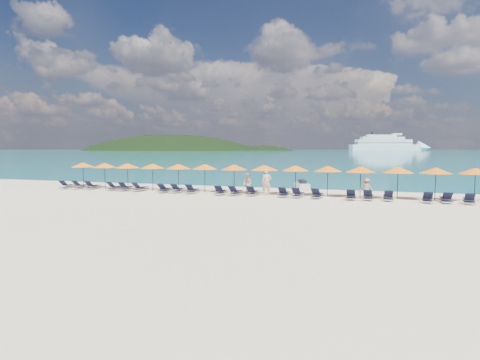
% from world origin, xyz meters
% --- Properties ---
extents(ground, '(1400.00, 1400.00, 0.00)m').
position_xyz_m(ground, '(0.00, 0.00, 0.00)').
color(ground, beige).
extents(sea, '(1600.00, 1300.00, 0.01)m').
position_xyz_m(sea, '(0.00, 660.00, 0.01)').
color(sea, '#1FA9B2').
rests_on(sea, ground).
extents(headland_main, '(374.00, 242.00, 126.50)m').
position_xyz_m(headland_main, '(-300.00, 540.00, -38.00)').
color(headland_main, black).
rests_on(headland_main, ground).
extents(headland_small, '(162.00, 126.00, 85.50)m').
position_xyz_m(headland_small, '(-150.00, 560.00, -35.00)').
color(headland_small, black).
rests_on(headland_small, ground).
extents(cruise_ship, '(115.33, 59.17, 32.42)m').
position_xyz_m(cruise_ship, '(31.71, 585.65, 8.44)').
color(cruise_ship, silver).
rests_on(cruise_ship, ground).
extents(jetski, '(1.69, 2.45, 0.82)m').
position_xyz_m(jetski, '(3.40, 9.31, 0.34)').
color(jetski, silver).
rests_on(jetski, ground).
extents(beachgoer_a, '(0.82, 0.65, 1.97)m').
position_xyz_m(beachgoer_a, '(1.67, 4.18, 0.99)').
color(beachgoer_a, '#DFA78D').
rests_on(beachgoer_a, ground).
extents(beachgoer_b, '(0.90, 0.82, 1.61)m').
position_xyz_m(beachgoer_b, '(0.12, 4.40, 0.81)').
color(beachgoer_b, '#DFA78D').
rests_on(beachgoer_b, ground).
extents(beachgoer_c, '(1.00, 0.56, 1.48)m').
position_xyz_m(beachgoer_c, '(8.66, 4.41, 0.74)').
color(beachgoer_c, '#DFA78D').
rests_on(beachgoer_c, ground).
extents(umbrella_0, '(2.10, 2.10, 2.28)m').
position_xyz_m(umbrella_0, '(-15.38, 4.98, 2.02)').
color(umbrella_0, black).
rests_on(umbrella_0, ground).
extents(umbrella_1, '(2.10, 2.10, 2.28)m').
position_xyz_m(umbrella_1, '(-12.97, 4.84, 2.02)').
color(umbrella_1, black).
rests_on(umbrella_1, ground).
extents(umbrella_2, '(2.10, 2.10, 2.28)m').
position_xyz_m(umbrella_2, '(-10.66, 4.83, 2.02)').
color(umbrella_2, black).
rests_on(umbrella_2, ground).
extents(umbrella_3, '(2.10, 2.10, 2.28)m').
position_xyz_m(umbrella_3, '(-8.29, 4.90, 2.02)').
color(umbrella_3, black).
rests_on(umbrella_3, ground).
extents(umbrella_4, '(2.10, 2.10, 2.28)m').
position_xyz_m(umbrella_4, '(-5.93, 4.96, 2.02)').
color(umbrella_4, black).
rests_on(umbrella_4, ground).
extents(umbrella_5, '(2.10, 2.10, 2.28)m').
position_xyz_m(umbrella_5, '(-3.66, 5.08, 2.02)').
color(umbrella_5, black).
rests_on(umbrella_5, ground).
extents(umbrella_6, '(2.10, 2.10, 2.28)m').
position_xyz_m(umbrella_6, '(-1.15, 5.00, 2.02)').
color(umbrella_6, black).
rests_on(umbrella_6, ground).
extents(umbrella_7, '(2.10, 2.10, 2.28)m').
position_xyz_m(umbrella_7, '(1.28, 5.00, 2.02)').
color(umbrella_7, black).
rests_on(umbrella_7, ground).
extents(umbrella_8, '(2.10, 2.10, 2.28)m').
position_xyz_m(umbrella_8, '(3.64, 5.04, 2.02)').
color(umbrella_8, black).
rests_on(umbrella_8, ground).
extents(umbrella_9, '(2.10, 2.10, 2.28)m').
position_xyz_m(umbrella_9, '(5.98, 5.04, 2.02)').
color(umbrella_9, black).
rests_on(umbrella_9, ground).
extents(umbrella_10, '(2.10, 2.10, 2.28)m').
position_xyz_m(umbrella_10, '(8.26, 4.81, 2.02)').
color(umbrella_10, black).
rests_on(umbrella_10, ground).
extents(umbrella_11, '(2.10, 2.10, 2.28)m').
position_xyz_m(umbrella_11, '(10.69, 4.89, 2.02)').
color(umbrella_11, black).
rests_on(umbrella_11, ground).
extents(umbrella_12, '(2.10, 2.10, 2.28)m').
position_xyz_m(umbrella_12, '(13.02, 4.95, 2.02)').
color(umbrella_12, black).
rests_on(umbrella_12, ground).
extents(umbrella_13, '(2.10, 2.10, 2.28)m').
position_xyz_m(umbrella_13, '(15.36, 5.11, 2.02)').
color(umbrella_13, black).
rests_on(umbrella_13, ground).
extents(lounger_0, '(0.79, 1.76, 0.66)m').
position_xyz_m(lounger_0, '(-16.00, 3.66, 0.24)').
color(lounger_0, silver).
rests_on(lounger_0, ground).
extents(lounger_1, '(0.62, 1.70, 0.66)m').
position_xyz_m(lounger_1, '(-14.80, 3.90, 0.24)').
color(lounger_1, silver).
rests_on(lounger_1, ground).
extents(lounger_2, '(0.73, 1.74, 0.66)m').
position_xyz_m(lounger_2, '(-13.53, 3.90, 0.24)').
color(lounger_2, silver).
rests_on(lounger_2, ground).
extents(lounger_3, '(0.78, 1.75, 0.66)m').
position_xyz_m(lounger_3, '(-11.20, 3.78, 0.24)').
color(lounger_3, silver).
rests_on(lounger_3, ground).
extents(lounger_4, '(0.70, 1.73, 0.66)m').
position_xyz_m(lounger_4, '(-10.18, 3.83, 0.24)').
color(lounger_4, silver).
rests_on(lounger_4, ground).
extents(lounger_5, '(0.74, 1.74, 0.66)m').
position_xyz_m(lounger_5, '(-8.92, 3.92, 0.24)').
color(lounger_5, silver).
rests_on(lounger_5, ground).
extents(lounger_6, '(0.69, 1.72, 0.66)m').
position_xyz_m(lounger_6, '(-6.47, 3.62, 0.24)').
color(lounger_6, silver).
rests_on(lounger_6, ground).
extents(lounger_7, '(0.63, 1.71, 0.66)m').
position_xyz_m(lounger_7, '(-5.43, 3.83, 0.24)').
color(lounger_7, silver).
rests_on(lounger_7, ground).
extents(lounger_8, '(0.71, 1.73, 0.66)m').
position_xyz_m(lounger_8, '(-4.15, 3.74, 0.24)').
color(lounger_8, silver).
rests_on(lounger_8, ground).
extents(lounger_9, '(0.75, 1.74, 0.66)m').
position_xyz_m(lounger_9, '(-1.73, 3.56, 0.24)').
color(lounger_9, silver).
rests_on(lounger_9, ground).
extents(lounger_10, '(0.76, 1.75, 0.66)m').
position_xyz_m(lounger_10, '(-0.56, 3.63, 0.24)').
color(lounger_10, silver).
rests_on(lounger_10, ground).
extents(lounger_11, '(0.64, 1.71, 0.66)m').
position_xyz_m(lounger_11, '(0.70, 3.81, 0.24)').
color(lounger_11, silver).
rests_on(lounger_11, ground).
extents(lounger_12, '(0.63, 1.70, 0.66)m').
position_xyz_m(lounger_12, '(3.04, 3.87, 0.24)').
color(lounger_12, silver).
rests_on(lounger_12, ground).
extents(lounger_13, '(0.74, 1.74, 0.66)m').
position_xyz_m(lounger_13, '(4.07, 3.75, 0.24)').
color(lounger_13, silver).
rests_on(lounger_13, ground).
extents(lounger_14, '(0.75, 1.74, 0.66)m').
position_xyz_m(lounger_14, '(5.42, 3.73, 0.24)').
color(lounger_14, silver).
rests_on(lounger_14, ground).
extents(lounger_15, '(0.64, 1.71, 0.66)m').
position_xyz_m(lounger_15, '(7.70, 3.77, 0.24)').
color(lounger_15, silver).
rests_on(lounger_15, ground).
extents(lounger_16, '(0.72, 1.73, 0.66)m').
position_xyz_m(lounger_16, '(8.81, 3.86, 0.24)').
color(lounger_16, silver).
rests_on(lounger_16, ground).
extents(lounger_17, '(0.65, 1.71, 0.66)m').
position_xyz_m(lounger_17, '(10.07, 3.93, 0.24)').
color(lounger_17, silver).
rests_on(lounger_17, ground).
extents(lounger_18, '(0.73, 1.74, 0.66)m').
position_xyz_m(lounger_18, '(12.44, 3.78, 0.24)').
color(lounger_18, silver).
rests_on(lounger_18, ground).
extents(lounger_19, '(0.64, 1.71, 0.66)m').
position_xyz_m(lounger_19, '(13.52, 3.93, 0.24)').
color(lounger_19, silver).
rests_on(lounger_19, ground).
extents(lounger_20, '(0.79, 1.75, 0.66)m').
position_xyz_m(lounger_20, '(14.80, 3.86, 0.24)').
color(lounger_20, silver).
rests_on(lounger_20, ground).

